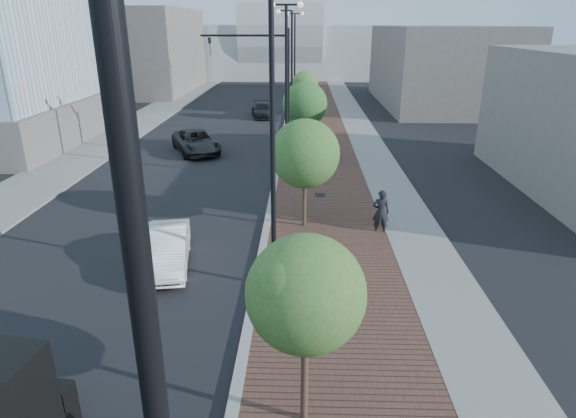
{
  "coord_description": "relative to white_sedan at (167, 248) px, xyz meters",
  "views": [
    {
      "loc": [
        1.51,
        -4.42,
        8.24
      ],
      "look_at": [
        1.0,
        12.0,
        2.0
      ],
      "focal_mm": 30.53,
      "sensor_mm": 36.0,
      "label": 1
    }
  ],
  "objects": [
    {
      "name": "tree_1",
      "position": [
        4.99,
        3.7,
        2.57
      ],
      "size": [
        2.85,
        2.85,
        4.7
      ],
      "color": "#382619",
      "rests_on": "ground"
    },
    {
      "name": "utility_cover_1",
      "position": [
        5.74,
        -3.33,
        -0.56
      ],
      "size": [
        0.5,
        0.5,
        0.02
      ],
      "primitive_type": "cube",
      "color": "black",
      "rests_on": "sidewalk"
    },
    {
      "name": "concrete_strip",
      "position": [
        9.54,
        28.67,
        -0.63
      ],
      "size": [
        2.4,
        140.0,
        0.13
      ],
      "primitive_type": "cube",
      "color": "slate",
      "rests_on": "ground"
    },
    {
      "name": "dark_car_far",
      "position": [
        0.99,
        30.32,
        -0.04
      ],
      "size": [
        2.56,
        4.74,
        1.3
      ],
      "primitive_type": "imported",
      "rotation": [
        0.0,
        0.0,
        0.17
      ],
      "color": "black",
      "rests_on": "ground"
    },
    {
      "name": "pedestrian",
      "position": [
        8.1,
        3.19,
        0.26
      ],
      "size": [
        0.72,
        0.5,
        1.91
      ],
      "primitive_type": "imported",
      "rotation": [
        0.0,
        0.0,
        3.08
      ],
      "color": "black",
      "rests_on": "ground"
    },
    {
      "name": "streetlight_3",
      "position": [
        3.83,
        22.67,
        3.65
      ],
      "size": [
        1.44,
        0.56,
        9.21
      ],
      "color": "black",
      "rests_on": "ground"
    },
    {
      "name": "convention_center",
      "position": [
        1.34,
        73.67,
        5.31
      ],
      "size": [
        50.0,
        30.0,
        50.0
      ],
      "color": "#B0B6BA",
      "rests_on": "ground"
    },
    {
      "name": "tree_0",
      "position": [
        4.99,
        -7.3,
        2.55
      ],
      "size": [
        2.45,
        2.42,
        4.46
      ],
      "color": "#382619",
      "rests_on": "ground"
    },
    {
      "name": "streetlight_1",
      "position": [
        3.83,
        -1.33,
        3.65
      ],
      "size": [
        1.44,
        0.56,
        9.21
      ],
      "color": "black",
      "rests_on": "ground"
    },
    {
      "name": "commercial_block_nw",
      "position": [
        -16.66,
        48.67,
        4.31
      ],
      "size": [
        14.0,
        20.0,
        10.0
      ],
      "primitive_type": "cube",
      "color": "#635D59",
      "rests_on": "ground"
    },
    {
      "name": "traffic_mast",
      "position": [
        3.04,
        13.67,
        4.29
      ],
      "size": [
        5.09,
        0.2,
        8.0
      ],
      "color": "black",
      "rests_on": "ground"
    },
    {
      "name": "commercial_block_ne",
      "position": [
        19.34,
        38.67,
        3.31
      ],
      "size": [
        12.0,
        22.0,
        8.0
      ],
      "primitive_type": "cube",
      "color": "#5E5955",
      "rests_on": "ground"
    },
    {
      "name": "tree_2",
      "position": [
        4.99,
        15.7,
        2.75
      ],
      "size": [
        2.84,
        2.84,
        4.88
      ],
      "color": "#382619",
      "rests_on": "ground"
    },
    {
      "name": "utility_cover_2",
      "position": [
        5.74,
        7.67,
        -0.56
      ],
      "size": [
        0.5,
        0.5,
        0.02
      ],
      "primitive_type": "cube",
      "color": "black",
      "rests_on": "sidewalk"
    },
    {
      "name": "curb",
      "position": [
        3.34,
        28.67,
        -0.62
      ],
      "size": [
        0.3,
        140.0,
        0.14
      ],
      "primitive_type": "cube",
      "color": "gray",
      "rests_on": "ground"
    },
    {
      "name": "tree_3",
      "position": [
        4.99,
        27.7,
        2.57
      ],
      "size": [
        2.38,
        2.34,
        4.44
      ],
      "color": "#382619",
      "rests_on": "ground"
    },
    {
      "name": "white_sedan",
      "position": [
        0.0,
        0.0,
        0.0
      ],
      "size": [
        2.19,
        4.4,
        1.39
      ],
      "primitive_type": "imported",
      "rotation": [
        0.0,
        0.0,
        0.18
      ],
      "color": "white",
      "rests_on": "ground"
    },
    {
      "name": "dark_car_mid",
      "position": [
        -2.4,
        16.64,
        0.05
      ],
      "size": [
        4.47,
        5.87,
        1.48
      ],
      "primitive_type": "imported",
      "rotation": [
        0.0,
        0.0,
        0.43
      ],
      "color": "black",
      "rests_on": "ground"
    },
    {
      "name": "streetlight_2",
      "position": [
        3.94,
        10.67,
        4.13
      ],
      "size": [
        1.72,
        0.56,
        9.28
      ],
      "color": "black",
      "rests_on": "ground"
    },
    {
      "name": "streetlight_4",
      "position": [
        3.94,
        34.67,
        4.13
      ],
      "size": [
        1.72,
        0.56,
        9.28
      ],
      "color": "black",
      "rests_on": "ground"
    },
    {
      "name": "west_sidewalk",
      "position": [
        -9.66,
        28.67,
        -0.63
      ],
      "size": [
        4.0,
        140.0,
        0.12
      ],
      "primitive_type": "cube",
      "color": "slate",
      "rests_on": "ground"
    },
    {
      "name": "sidewalk",
      "position": [
        6.84,
        28.67,
        -0.63
      ],
      "size": [
        7.0,
        140.0,
        0.12
      ],
      "primitive_type": "cube",
      "color": "#4C2D23",
      "rests_on": "ground"
    }
  ]
}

